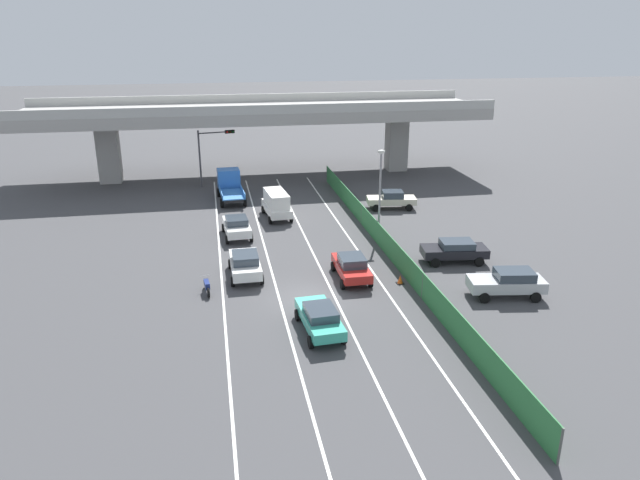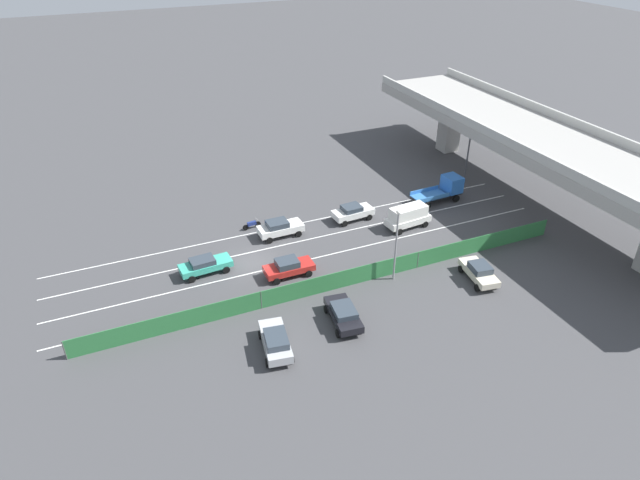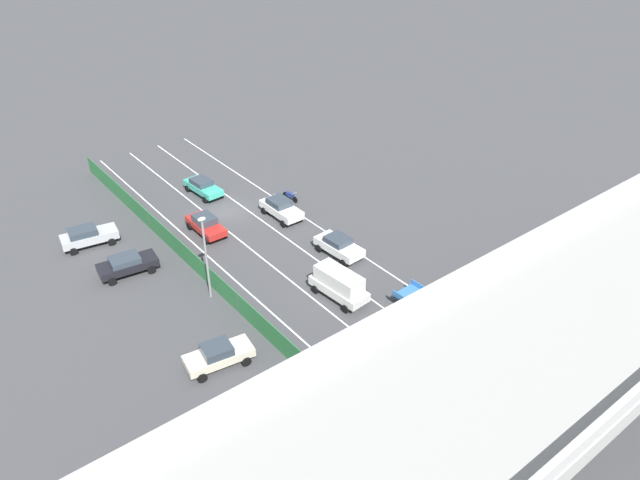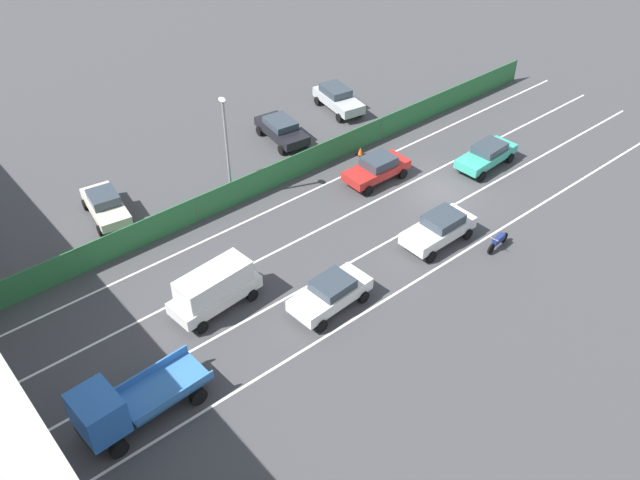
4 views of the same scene
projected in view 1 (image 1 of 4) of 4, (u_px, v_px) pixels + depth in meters
ground_plane at (307, 297)px, 35.49m from camera, size 300.00×300.00×0.00m
lane_line_left_edge at (221, 267)px, 40.05m from camera, size 0.14×47.71×0.01m
lane_line_mid_left at (269, 263)px, 40.62m from camera, size 0.14×47.71×0.01m
lane_line_mid_right at (316, 260)px, 41.20m from camera, size 0.14×47.71×0.01m
lane_line_right_edge at (362, 257)px, 41.77m from camera, size 0.14×47.71×0.01m
elevated_overpass at (258, 116)px, 62.64m from camera, size 48.44×10.76×8.21m
green_fence at (387, 244)px, 41.80m from camera, size 0.10×43.81×1.66m
car_taxi_teal at (320, 317)px, 31.20m from camera, size 2.19×4.64×1.50m
car_sedan_white at (237, 226)px, 45.50m from camera, size 2.25×4.36×1.60m
car_sedan_red at (351, 266)px, 37.82m from camera, size 2.01×4.34×1.61m
car_van_white at (277, 203)px, 50.03m from camera, size 2.32×4.75×2.26m
car_hatchback_white at (245, 263)px, 38.16m from camera, size 2.09×4.42×1.67m
flatbed_truck_blue at (230, 184)px, 55.74m from camera, size 2.56×5.71×2.61m
motorcycle at (207, 286)px, 35.95m from camera, size 0.60×1.95×0.93m
parked_wagon_silver at (508, 282)px, 35.35m from camera, size 4.69×2.54×1.68m
parked_sedan_dark at (455, 250)px, 40.62m from camera, size 4.63×2.50×1.53m
parked_sedan_cream at (392, 199)px, 52.66m from camera, size 4.50×2.48×1.61m
traffic_light at (212, 147)px, 59.06m from camera, size 3.70×0.91×5.75m
street_lamp at (380, 184)px, 44.94m from camera, size 0.60×0.36×6.68m
traffic_cone at (400, 280)px, 37.35m from camera, size 0.47×0.47×0.56m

